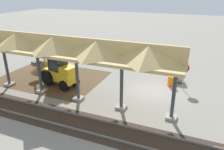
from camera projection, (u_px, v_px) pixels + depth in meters
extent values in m
plane|color=gray|center=(153.00, 91.00, 18.28)|extent=(120.00, 120.00, 0.00)
cube|color=brown|center=(52.00, 77.00, 21.05)|extent=(9.59, 7.00, 0.01)
cube|color=#9E998E|center=(171.00, 117.00, 14.39)|extent=(0.70, 0.70, 0.20)
cylinder|color=#383D42|center=(174.00, 94.00, 13.76)|extent=(0.24, 0.24, 3.60)
cube|color=#9E998E|center=(121.00, 107.00, 15.64)|extent=(0.70, 0.70, 0.20)
cylinder|color=#383D42|center=(122.00, 85.00, 15.00)|extent=(0.24, 0.24, 3.60)
cube|color=#9E998E|center=(79.00, 98.00, 16.88)|extent=(0.70, 0.70, 0.20)
cylinder|color=#383D42|center=(77.00, 78.00, 16.24)|extent=(0.24, 0.24, 3.60)
cube|color=#9E998E|center=(42.00, 91.00, 18.12)|extent=(0.70, 0.70, 0.20)
cylinder|color=#383D42|center=(39.00, 72.00, 17.48)|extent=(0.24, 0.24, 3.60)
cube|color=#9E998E|center=(10.00, 84.00, 19.36)|extent=(0.70, 0.70, 0.20)
cylinder|color=#383D42|center=(6.00, 66.00, 18.73)|extent=(0.24, 0.24, 3.60)
cube|color=tan|center=(55.00, 51.00, 16.16)|extent=(18.77, 3.20, 0.20)
cube|color=tan|center=(54.00, 42.00, 15.92)|extent=(18.77, 0.20, 1.10)
pyramid|color=tan|center=(149.00, 52.00, 13.43)|extent=(3.16, 3.20, 1.10)
pyramid|color=tan|center=(98.00, 47.00, 14.67)|extent=(3.16, 3.20, 1.10)
pyramid|color=tan|center=(54.00, 42.00, 15.92)|extent=(3.16, 3.20, 1.10)
pyramid|color=tan|center=(17.00, 38.00, 17.16)|extent=(3.16, 3.20, 1.10)
cube|color=slate|center=(133.00, 128.00, 13.33)|extent=(60.00, 0.08, 0.15)
cube|color=slate|center=(125.00, 142.00, 12.10)|extent=(60.00, 0.08, 0.15)
cube|color=#38281E|center=(129.00, 136.00, 12.74)|extent=(60.00, 2.58, 0.03)
cylinder|color=gray|center=(184.00, 78.00, 18.34)|extent=(0.06, 0.06, 2.05)
cylinder|color=red|center=(185.00, 68.00, 18.03)|extent=(0.72, 0.30, 0.76)
cube|color=yellow|center=(60.00, 75.00, 19.09)|extent=(3.42, 2.03, 0.90)
cube|color=#1E262D|center=(58.00, 62.00, 18.77)|extent=(1.54, 1.45, 1.40)
cube|color=yellow|center=(68.00, 70.00, 18.26)|extent=(1.38, 1.34, 0.50)
cylinder|color=black|center=(60.00, 73.00, 20.25)|extent=(1.43, 0.63, 1.40)
cylinder|color=black|center=(47.00, 78.00, 19.18)|extent=(1.43, 0.63, 1.40)
cylinder|color=black|center=(75.00, 81.00, 19.17)|extent=(0.95, 0.51, 0.90)
cylinder|color=black|center=(64.00, 86.00, 18.20)|extent=(0.95, 0.51, 0.90)
cylinder|color=yellow|center=(44.00, 58.00, 19.81)|extent=(1.08, 0.43, 1.41)
cylinder|color=yellow|center=(38.00, 57.00, 20.28)|extent=(0.93, 0.38, 1.44)
cube|color=#47474C|center=(37.00, 63.00, 20.75)|extent=(0.77, 0.92, 0.40)
cone|color=brown|center=(45.00, 71.00, 22.64)|extent=(5.77, 5.77, 2.26)
cylinder|color=#9E9384|center=(177.00, 77.00, 19.89)|extent=(1.09, 1.03, 0.98)
cylinder|color=black|center=(171.00, 76.00, 20.05)|extent=(0.05, 0.64, 0.64)
cylinder|color=orange|center=(171.00, 81.00, 19.10)|extent=(0.56, 0.56, 0.90)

